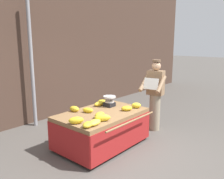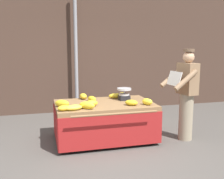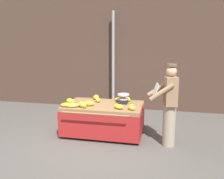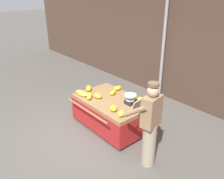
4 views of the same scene
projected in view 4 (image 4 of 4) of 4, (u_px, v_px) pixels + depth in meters
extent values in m
plane|color=#514C47|center=(88.00, 135.00, 5.47)|extent=(60.00, 60.00, 0.00)
cube|color=#473328|center=(179.00, 28.00, 6.50)|extent=(16.00, 0.24, 4.23)
cylinder|color=gray|center=(163.00, 48.00, 6.65)|extent=(0.09, 0.09, 3.13)
cube|color=olive|center=(112.00, 101.00, 5.60)|extent=(1.80, 1.14, 0.08)
cylinder|color=black|center=(92.00, 102.00, 6.31)|extent=(0.05, 0.65, 0.65)
cylinder|color=#B7B7BC|center=(92.00, 102.00, 6.33)|extent=(0.01, 0.12, 0.12)
cylinder|color=black|center=(136.00, 128.00, 5.17)|extent=(0.05, 0.65, 0.65)
cylinder|color=#B7B7BC|center=(137.00, 128.00, 5.15)|extent=(0.01, 0.12, 0.12)
cylinder|color=#4C4742|center=(127.00, 108.00, 6.04)|extent=(0.05, 0.05, 0.64)
cube|color=maroon|center=(93.00, 121.00, 5.39)|extent=(1.80, 0.02, 0.58)
cube|color=maroon|center=(129.00, 106.00, 6.07)|extent=(1.80, 0.02, 0.58)
cube|color=maroon|center=(91.00, 100.00, 6.35)|extent=(0.02, 1.14, 0.58)
cube|color=maroon|center=(139.00, 128.00, 5.11)|extent=(0.02, 1.14, 0.58)
cylinder|color=olive|center=(86.00, 110.00, 5.14)|extent=(1.44, 0.04, 0.04)
cube|color=black|center=(130.00, 102.00, 5.36)|extent=(0.20, 0.20, 0.09)
cylinder|color=#B7B7BC|center=(130.00, 98.00, 5.32)|extent=(0.02, 0.02, 0.11)
cylinder|color=#B7B7BC|center=(130.00, 95.00, 5.29)|extent=(0.28, 0.28, 0.03)
cylinder|color=#B7B7BC|center=(130.00, 99.00, 5.33)|extent=(0.21, 0.21, 0.03)
ellipsoid|color=yellow|center=(89.00, 96.00, 5.60)|extent=(0.30, 0.27, 0.13)
ellipsoid|color=yellow|center=(83.00, 94.00, 5.75)|extent=(0.33, 0.22, 0.09)
ellipsoid|color=gold|center=(113.00, 108.00, 5.08)|extent=(0.28, 0.26, 0.10)
ellipsoid|color=gold|center=(80.00, 92.00, 5.86)|extent=(0.28, 0.23, 0.09)
ellipsoid|color=yellow|center=(121.00, 113.00, 4.85)|extent=(0.22, 0.24, 0.12)
ellipsoid|color=gold|center=(98.00, 96.00, 5.63)|extent=(0.24, 0.16, 0.11)
ellipsoid|color=gold|center=(89.00, 88.00, 6.03)|extent=(0.29, 0.25, 0.13)
ellipsoid|color=gold|center=(133.00, 98.00, 5.56)|extent=(0.29, 0.13, 0.10)
ellipsoid|color=gold|center=(118.00, 88.00, 6.06)|extent=(0.16, 0.24, 0.11)
ellipsoid|color=gold|center=(113.00, 93.00, 5.81)|extent=(0.19, 0.25, 0.10)
ellipsoid|color=yellow|center=(140.00, 99.00, 5.47)|extent=(0.22, 0.24, 0.10)
cylinder|color=gray|center=(149.00, 145.00, 4.44)|extent=(0.26, 0.26, 0.88)
cube|color=#8C6B4C|center=(151.00, 111.00, 4.14)|extent=(0.29, 0.41, 0.58)
sphere|color=tan|center=(153.00, 91.00, 3.98)|extent=(0.21, 0.21, 0.21)
cylinder|color=brown|center=(154.00, 84.00, 3.93)|extent=(0.20, 0.20, 0.05)
cylinder|color=#8C6B4C|center=(135.00, 111.00, 4.12)|extent=(0.49, 0.16, 0.37)
cylinder|color=#8C6B4C|center=(148.00, 103.00, 4.41)|extent=(0.49, 0.16, 0.37)
cube|color=silver|center=(138.00, 105.00, 4.31)|extent=(0.14, 0.35, 0.25)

